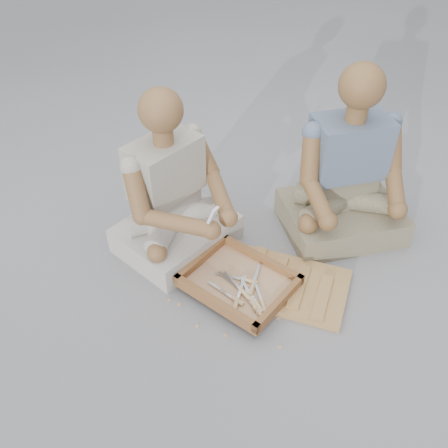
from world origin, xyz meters
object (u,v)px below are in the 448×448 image
Objects in this scene: carved_panel at (288,285)px; craftsman at (173,199)px; companion at (346,181)px; tool_tray at (239,282)px.

craftsman is at bearing -176.76° from carved_panel.
companion reaches higher than carved_panel.
companion is (0.69, 0.62, 0.01)m from craftsman.
carved_panel is at bearing 102.59° from craftsman.
craftsman is 0.94× the size of companion.
carved_panel is 0.65m from companion.
tool_tray is (-0.20, -0.15, 0.04)m from carved_panel.
tool_tray reaches higher than carved_panel.
carved_panel is 1.08× the size of tool_tray.
tool_tray is at bearing -143.54° from carved_panel.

